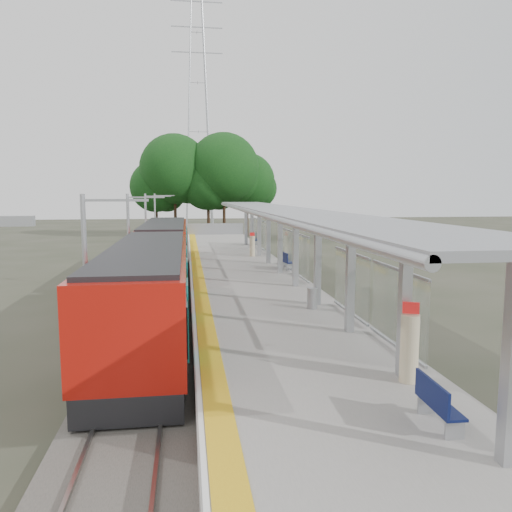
% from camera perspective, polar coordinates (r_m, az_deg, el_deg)
% --- Properties ---
extents(ground, '(200.00, 200.00, 0.00)m').
position_cam_1_polar(ground, '(11.01, 10.47, -22.41)').
color(ground, '#474438').
rests_on(ground, ground).
extents(trackbed, '(3.00, 70.00, 0.24)m').
position_cam_1_polar(trackbed, '(29.57, -10.49, -3.26)').
color(trackbed, '#59544C').
rests_on(trackbed, ground).
extents(platform, '(6.00, 50.00, 1.00)m').
position_cam_1_polar(platform, '(29.64, -1.78, -2.38)').
color(platform, gray).
rests_on(platform, ground).
extents(tactile_strip, '(0.60, 50.00, 0.02)m').
position_cam_1_polar(tactile_strip, '(29.39, -6.73, -1.49)').
color(tactile_strip, yellow).
rests_on(tactile_strip, platform).
extents(end_fence, '(6.00, 0.10, 1.20)m').
position_cam_1_polar(end_fence, '(54.23, -4.63, 3.11)').
color(end_fence, '#9EA0A5').
rests_on(end_fence, platform).
extents(train, '(2.74, 27.60, 3.62)m').
position_cam_1_polar(train, '(24.70, -11.05, -0.79)').
color(train, black).
rests_on(train, ground).
extents(canopy, '(3.27, 38.00, 3.66)m').
position_cam_1_polar(canopy, '(25.71, 2.68, 4.46)').
color(canopy, '#9EA0A5').
rests_on(canopy, platform).
extents(pylon, '(8.00, 4.00, 38.00)m').
position_cam_1_polar(pylon, '(83.20, -6.65, 16.52)').
color(pylon, '#9EA0A5').
rests_on(pylon, ground).
extents(tree_cluster, '(18.17, 10.37, 12.76)m').
position_cam_1_polar(tree_cluster, '(62.35, -6.00, 9.22)').
color(tree_cluster, '#382316').
rests_on(tree_cluster, ground).
extents(catenary_masts, '(2.08, 48.16, 5.40)m').
position_cam_1_polar(catenary_masts, '(28.34, -14.17, 1.89)').
color(catenary_masts, '#9EA0A5').
rests_on(catenary_masts, ground).
extents(bench_near, '(0.45, 1.36, 0.92)m').
position_cam_1_polar(bench_near, '(10.43, 19.91, -15.40)').
color(bench_near, '#0E1647').
rests_on(bench_near, platform).
extents(bench_mid, '(0.56, 1.49, 1.00)m').
position_cam_1_polar(bench_mid, '(29.27, 3.44, -0.48)').
color(bench_mid, '#0E1647').
rests_on(bench_mid, platform).
extents(bench_far, '(0.59, 1.54, 1.03)m').
position_cam_1_polar(bench_far, '(43.02, -0.25, 2.01)').
color(bench_far, '#0E1647').
rests_on(bench_far, platform).
extents(info_pillar_near, '(0.43, 0.43, 1.91)m').
position_cam_1_polar(info_pillar_near, '(12.39, 17.13, -9.96)').
color(info_pillar_near, '#C7B791').
rests_on(info_pillar_near, platform).
extents(info_pillar_far, '(0.38, 0.38, 1.69)m').
position_cam_1_polar(info_pillar_far, '(35.14, -0.43, 1.15)').
color(info_pillar_far, '#C7B791').
rests_on(info_pillar_far, platform).
extents(litter_bin, '(0.50, 0.50, 0.81)m').
position_cam_1_polar(litter_bin, '(19.35, 6.43, -4.82)').
color(litter_bin, '#9EA0A5').
rests_on(litter_bin, platform).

